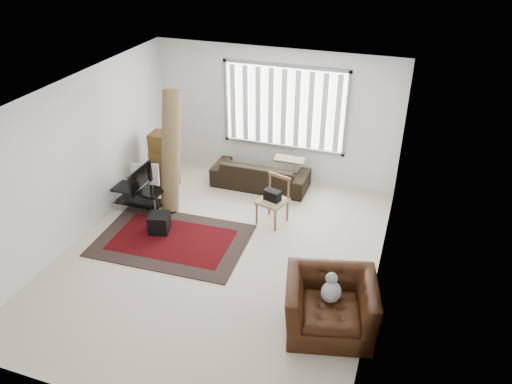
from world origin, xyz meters
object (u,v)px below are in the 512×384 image
tv_stand (139,195)px  sofa (260,170)px  armchair (331,302)px  side_chair (273,198)px  moving_boxes (163,162)px

tv_stand → sofa: (1.83, 1.62, 0.03)m
sofa → armchair: (2.13, -3.44, 0.07)m
side_chair → moving_boxes: bearing=-175.7°
tv_stand → sofa: sofa is taller
side_chair → armchair: armchair is taller
tv_stand → moving_boxes: size_ratio=0.81×
tv_stand → armchair: 4.36m
tv_stand → armchair: size_ratio=0.67×
sofa → tv_stand: bearing=41.3°
tv_stand → side_chair: size_ratio=1.06×
moving_boxes → sofa: size_ratio=0.60×
side_chair → armchair: bearing=-39.6°
sofa → armchair: 4.05m
moving_boxes → sofa: bearing=19.2°
sofa → side_chair: (0.63, -1.18, 0.11)m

